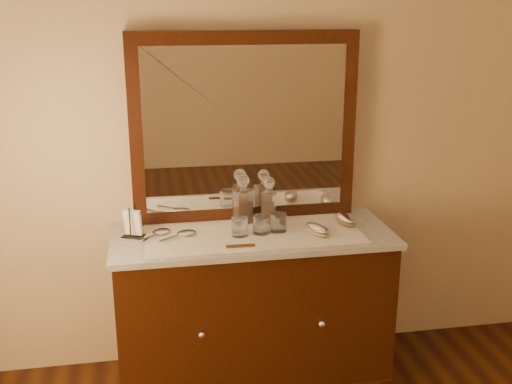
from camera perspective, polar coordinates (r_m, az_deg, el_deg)
The scene contains 19 objects.
room_shell at distance 1.23m, azimuth 15.92°, elevation -11.84°, with size 8.50×9.00×2.80m.
dresser_cabinet at distance 3.34m, azimuth -0.31°, elevation -10.86°, with size 1.40×0.55×0.82m, color black.
dresser_plinth at distance 3.53m, azimuth -0.30°, elevation -16.17°, with size 1.46×0.59×0.08m, color black.
knob_left at distance 3.04m, azimuth -5.08°, elevation -13.09°, with size 0.04×0.04×0.04m, color silver.
knob_right at distance 3.14m, azimuth 6.13°, elevation -12.09°, with size 0.04×0.04×0.04m, color silver.
marble_top at distance 3.17m, azimuth -0.32°, elevation -4.06°, with size 1.44×0.59×0.03m, color silver.
mirror_frame at distance 3.26m, azimuth -1.08°, elevation 5.98°, with size 1.20×0.08×1.00m, color black.
mirror_glass at distance 3.22m, azimuth -0.99°, elevation 5.86°, with size 1.06×0.01×0.86m, color white.
lace_runner at distance 3.14m, azimuth -0.26°, elevation -3.90°, with size 1.10×0.45×0.00m, color beige.
pin_dish at distance 3.15m, azimuth -1.41°, elevation -3.67°, with size 0.08×0.08×0.01m, color white.
comb at distance 2.97m, azimuth -1.45°, elevation -5.03°, with size 0.14×0.03×0.01m, color brown.
napkin_rack at distance 3.15m, azimuth -11.36°, elevation -2.98°, with size 0.13×0.10×0.16m.
decanter_left at distance 3.26m, azimuth -1.21°, elevation -1.14°, with size 0.10×0.10×0.27m.
decanter_right at distance 3.27m, azimuth 1.19°, elevation -1.21°, with size 0.09×0.09×0.25m.
brush_near at distance 3.14m, azimuth 5.73°, elevation -3.50°, with size 0.13×0.19×0.05m.
brush_far at distance 3.30m, azimuth 8.29°, elevation -2.55°, with size 0.11×0.18×0.05m.
hand_mirror_outer at distance 3.16m, azimuth -8.99°, elevation -3.76°, with size 0.18×0.20×0.02m.
hand_mirror_inner at distance 3.13m, azimuth -6.76°, elevation -3.90°, with size 0.21×0.17×0.02m.
tumblers at distance 3.13m, azimuth 0.37°, elevation -3.04°, with size 0.29×0.11×0.10m.
Camera 1 is at (-0.51, -0.95, 1.98)m, focal length 43.06 mm.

